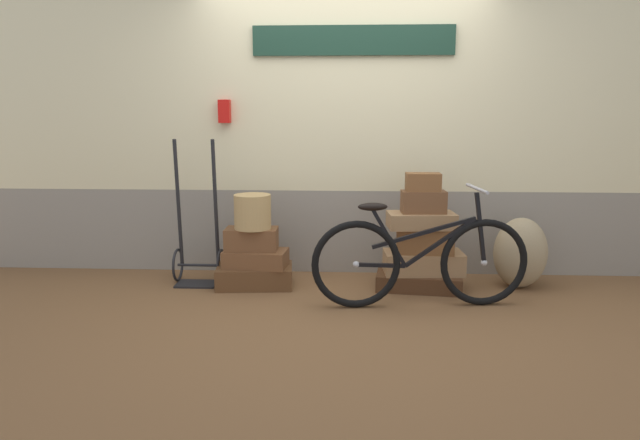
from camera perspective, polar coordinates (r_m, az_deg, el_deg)
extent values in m
cube|color=brown|center=(4.62, 2.20, -8.09)|extent=(9.11, 5.20, 0.06)
cube|color=gray|center=(5.33, 2.35, -0.97)|extent=(7.11, 0.20, 0.75)
cube|color=beige|center=(5.23, 2.48, 14.93)|extent=(7.11, 0.20, 2.17)
cube|color=#193828|center=(5.13, 3.32, 17.33)|extent=(1.72, 0.04, 0.25)
cube|color=red|center=(5.20, -9.43, 10.57)|extent=(0.10, 0.08, 0.20)
cube|color=brown|center=(4.92, -6.48, -5.53)|extent=(0.66, 0.43, 0.17)
cube|color=brown|center=(4.86, -6.38, -3.79)|extent=(0.54, 0.34, 0.14)
cube|color=brown|center=(4.85, -6.79, -1.86)|extent=(0.44, 0.25, 0.18)
cube|color=#4C2D19|center=(4.89, 9.74, -5.96)|extent=(0.73, 0.44, 0.14)
cube|color=#9E754C|center=(4.86, 10.18, -4.15)|extent=(0.66, 0.35, 0.18)
cube|color=brown|center=(4.80, 10.32, -1.97)|extent=(0.47, 0.27, 0.21)
cube|color=#9E754C|center=(4.75, 9.98, -0.03)|extent=(0.56, 0.33, 0.13)
cube|color=brown|center=(4.72, 10.20, 1.78)|extent=(0.36, 0.19, 0.18)
cube|color=brown|center=(4.70, 10.17, 3.73)|extent=(0.28, 0.15, 0.14)
cylinder|color=tan|center=(4.78, -6.69, 0.82)|extent=(0.30, 0.30, 0.28)
torus|color=black|center=(5.17, -13.89, -4.33)|extent=(0.02, 0.29, 0.29)
torus|color=black|center=(5.07, -9.77, -4.45)|extent=(0.02, 0.29, 0.29)
cylinder|color=black|center=(5.12, -11.85, -4.39)|extent=(0.38, 0.02, 0.02)
cylinder|color=black|center=(5.05, -13.84, 1.63)|extent=(0.03, 0.09, 1.09)
cylinder|color=black|center=(4.97, -10.30, 1.62)|extent=(0.03, 0.09, 1.09)
cube|color=black|center=(5.05, -12.10, -6.20)|extent=(0.34, 0.22, 0.02)
ellipsoid|color=#9E8966|center=(5.09, 19.21, -3.09)|extent=(0.44, 0.37, 0.59)
torus|color=black|center=(4.31, 3.59, -4.42)|extent=(0.67, 0.13, 0.67)
sphere|color=#B2B2B7|center=(4.31, 3.59, -4.42)|extent=(0.05, 0.05, 0.05)
torus|color=black|center=(4.53, 15.92, -4.07)|extent=(0.67, 0.13, 0.67)
sphere|color=#B2B2B7|center=(4.53, 15.92, -4.07)|extent=(0.05, 0.05, 0.05)
cube|color=black|center=(4.39, 11.80, -2.15)|extent=(0.53, 0.09, 0.38)
cube|color=black|center=(4.30, 6.85, -1.78)|extent=(0.28, 0.06, 0.45)
cube|color=black|center=(4.34, 6.02, -4.47)|extent=(0.37, 0.07, 0.04)
cube|color=black|center=(4.35, 10.23, -1.24)|extent=(0.78, 0.11, 0.24)
cube|color=black|center=(4.46, 15.59, -0.77)|extent=(0.11, 0.04, 0.54)
ellipsoid|color=black|center=(4.23, 5.24, 1.32)|extent=(0.23, 0.11, 0.06)
cylinder|color=#A5A5AD|center=(4.40, 15.27, 3.02)|extent=(0.07, 0.46, 0.02)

